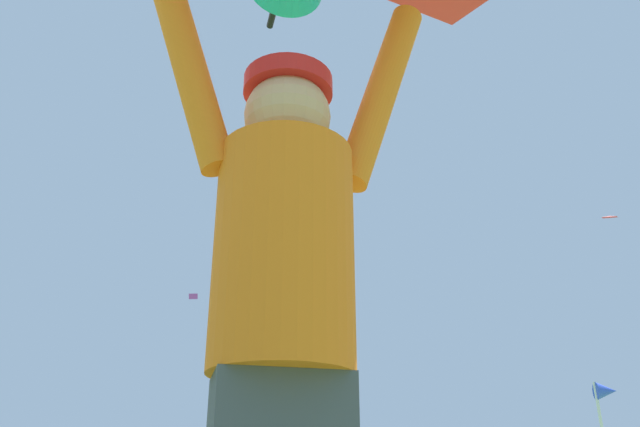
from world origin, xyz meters
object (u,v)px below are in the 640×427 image
(kite_flyer_person, at_px, (282,324))
(distant_kite_red_far_center, at_px, (610,217))
(marker_flag, at_px, (606,403))
(distant_kite_purple_low_right, at_px, (193,296))

(kite_flyer_person, height_order, distant_kite_red_far_center, distant_kite_red_far_center)
(distant_kite_red_far_center, xyz_separation_m, marker_flag, (-8.03, -16.88, -10.08))
(distant_kite_purple_low_right, relative_size, marker_flag, 0.30)
(distant_kite_purple_low_right, bearing_deg, distant_kite_red_far_center, -18.06)
(distant_kite_purple_low_right, height_order, marker_flag, distant_kite_purple_low_right)
(distant_kite_purple_low_right, bearing_deg, kite_flyer_person, -76.05)
(distant_kite_red_far_center, relative_size, marker_flag, 0.37)
(kite_flyer_person, distance_m, distant_kite_purple_low_right, 33.17)
(distant_kite_purple_low_right, distance_m, distant_kite_red_far_center, 20.40)
(kite_flyer_person, xyz_separation_m, distant_kite_purple_low_right, (-7.66, 30.84, 9.52))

